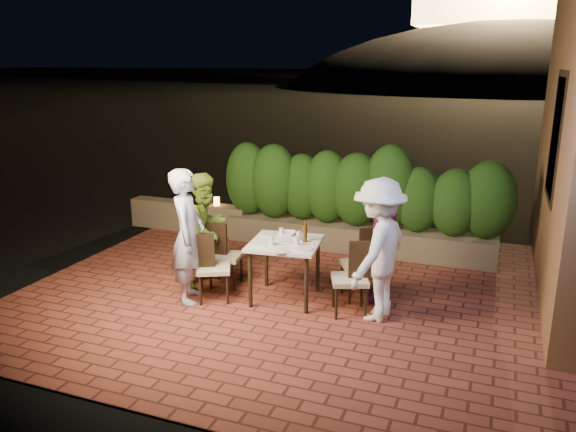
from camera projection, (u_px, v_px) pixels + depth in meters
The scene contains 30 objects.
ground at pixel (293, 306), 6.85m from camera, with size 400.00×400.00×0.00m, color black.
terrace_floor at pixel (306, 295), 7.32m from camera, with size 7.00×6.00×0.15m, color brown.
window_pane at pixel (558, 137), 6.69m from camera, with size 0.08×1.00×1.40m, color black.
window_frame at pixel (558, 137), 6.70m from camera, with size 0.06×1.15×1.55m, color black.
planter at pixel (356, 238), 8.80m from camera, with size 4.20×0.55×0.40m, color brown.
hedge at pixel (358, 191), 8.60m from camera, with size 4.00×0.70×1.10m, color #1D4412, non-canonical shape.
parapet at pixel (189, 216), 9.82m from camera, with size 2.20×0.30×0.50m, color brown.
hill at pixel (502, 126), 61.22m from camera, with size 52.00×40.00×22.00m, color black.
dining_table at pixel (285, 271), 6.93m from camera, with size 0.83×0.83×0.75m, color white, non-canonical shape.
plate_nw at pixel (261, 244), 6.72m from camera, with size 0.20×0.20×0.01m, color white.
plate_sw at pixel (267, 234), 7.13m from camera, with size 0.21×0.21×0.01m, color white.
plate_ne at pixel (303, 249), 6.57m from camera, with size 0.24×0.24×0.01m, color white.
plate_se at pixel (313, 238), 6.96m from camera, with size 0.19×0.19×0.01m, color white.
plate_centre at pixel (287, 240), 6.86m from camera, with size 0.24×0.24×0.01m, color white.
plate_front at pixel (281, 251), 6.49m from camera, with size 0.20×0.20×0.01m, color white.
glass_nw at pixel (271, 241), 6.69m from camera, with size 0.07×0.07×0.12m, color silver.
glass_sw at pixel (281, 232), 7.04m from camera, with size 0.06×0.06×0.10m, color silver.
glass_ne at pixel (297, 241), 6.67m from camera, with size 0.07×0.07×0.12m, color silver.
glass_se at pixel (299, 235), 6.90m from camera, with size 0.06×0.06×0.11m, color silver.
beer_bottle at pixel (305, 231), 6.79m from camera, with size 0.05×0.05×0.28m, color #4B290C, non-canonical shape.
bowl at pixel (288, 233), 7.09m from camera, with size 0.19×0.19×0.05m, color white.
chair_left_front at pixel (214, 267), 6.90m from camera, with size 0.40×0.40×0.86m, color black, non-canonical shape.
chair_left_back at pixel (226, 255), 7.35m from camera, with size 0.39×0.39×0.84m, color black, non-canonical shape.
chair_right_front at pixel (350, 278), 6.52m from camera, with size 0.41×0.41×0.89m, color black, non-canonical shape.
chair_right_back at pixel (360, 263), 6.95m from camera, with size 0.42×0.42×0.91m, color black, non-canonical shape.
diner_blue at pixel (188, 236), 6.79m from camera, with size 0.61×0.40×1.66m, color silver.
diner_green at pixel (206, 229), 7.37m from camera, with size 0.73×0.57×1.49m, color #8ABB3A.
diner_white at pixel (378, 250), 6.31m from camera, with size 1.06×0.61×1.65m, color white.
diner_purple at pixel (384, 241), 6.83m from camera, with size 0.89×0.37×1.52m, color #742666.
parapet_lamp at pixel (217, 201), 9.54m from camera, with size 0.10×0.10×0.14m, color orange.
Camera 1 is at (2.20, -5.91, 2.88)m, focal length 35.00 mm.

